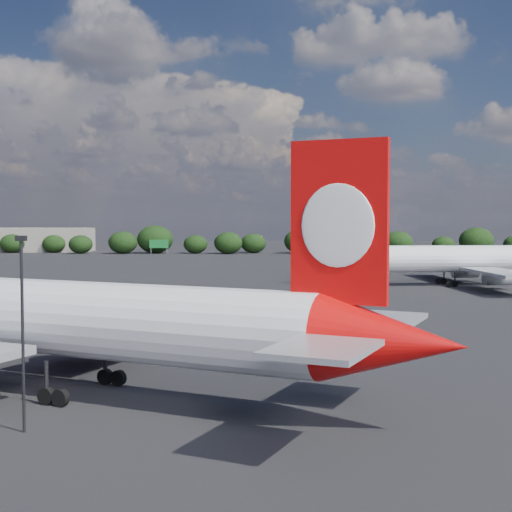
{
  "coord_description": "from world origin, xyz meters",
  "views": [
    {
      "loc": [
        17.23,
        -46.97,
        11.09
      ],
      "look_at": [
        16.0,
        12.0,
        8.0
      ],
      "focal_mm": 50.0,
      "sensor_mm": 36.0,
      "label": 1
    }
  ],
  "objects": [
    {
      "name": "horizon_treeline",
      "position": [
        13.16,
        179.8,
        3.67
      ],
      "size": [
        207.41,
        14.15,
        8.97
      ],
      "color": "black",
      "rests_on": "ground"
    },
    {
      "name": "highway_sign",
      "position": [
        -18.0,
        176.0,
        3.13
      ],
      "size": [
        6.0,
        0.3,
        4.5
      ],
      "color": "#15692B",
      "rests_on": "ground"
    },
    {
      "name": "qantas_airliner",
      "position": [
        4.74,
        -2.54,
        4.64
      ],
      "size": [
        44.49,
        42.87,
        15.22
      ],
      "color": "white",
      "rests_on": "ground"
    },
    {
      "name": "terminal_building",
      "position": [
        -65.0,
        192.0,
        4.0
      ],
      "size": [
        42.0,
        16.0,
        8.0
      ],
      "color": "gray",
      "rests_on": "ground"
    },
    {
      "name": "billboard_yellow",
      "position": [
        12.0,
        182.0,
        3.87
      ],
      "size": [
        5.0,
        0.3,
        5.5
      ],
      "color": "gold",
      "rests_on": "ground"
    },
    {
      "name": "ground",
      "position": [
        0.0,
        60.0,
        0.0
      ],
      "size": [
        500.0,
        500.0,
        0.0
      ],
      "primitive_type": "plane",
      "color": "black",
      "rests_on": "ground"
    },
    {
      "name": "apron_lamp_post",
      "position": [
        4.43,
        -10.77,
        5.76
      ],
      "size": [
        0.55,
        0.3,
        10.23
      ],
      "color": "black",
      "rests_on": "ground"
    },
    {
      "name": "china_southern_airliner",
      "position": [
        47.16,
        71.54,
        4.32
      ],
      "size": [
        43.48,
        41.38,
        14.18
      ],
      "color": "white",
      "rests_on": "ground"
    }
  ]
}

